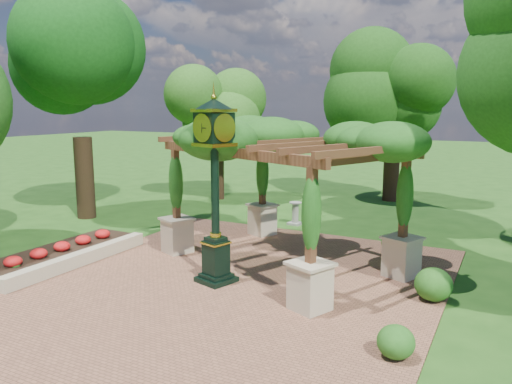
% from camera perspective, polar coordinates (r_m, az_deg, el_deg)
% --- Properties ---
extents(ground, '(120.00, 120.00, 0.00)m').
position_cam_1_polar(ground, '(11.98, -5.67, -12.26)').
color(ground, '#1E4714').
rests_on(ground, ground).
extents(brick_plaza, '(10.00, 12.00, 0.04)m').
position_cam_1_polar(brick_plaza, '(12.77, -3.17, -10.72)').
color(brick_plaza, brown).
rests_on(brick_plaza, ground).
extents(border_wall, '(0.35, 5.00, 0.40)m').
position_cam_1_polar(border_wall, '(15.14, -19.47, -7.25)').
color(border_wall, '#C6B793').
rests_on(border_wall, ground).
extents(flower_bed, '(1.50, 5.00, 0.36)m').
position_cam_1_polar(flower_bed, '(15.79, -21.71, -6.76)').
color(flower_bed, red).
rests_on(flower_bed, ground).
extents(pedestal_clock, '(1.16, 1.16, 4.73)m').
position_cam_1_polar(pedestal_clock, '(12.39, -4.74, 2.06)').
color(pedestal_clock, black).
rests_on(pedestal_clock, brick_plaza).
extents(pergola, '(7.69, 6.37, 4.16)m').
position_cam_1_polar(pergola, '(13.82, 2.95, 5.30)').
color(pergola, beige).
rests_on(pergola, brick_plaza).
extents(sundial, '(0.52, 0.52, 0.88)m').
position_cam_1_polar(sundial, '(19.15, 4.51, -2.61)').
color(sundial, gray).
rests_on(sundial, ground).
extents(shrub_front, '(0.77, 0.77, 0.61)m').
position_cam_1_polar(shrub_front, '(9.61, 15.70, -16.16)').
color(shrub_front, '#225718').
rests_on(shrub_front, brick_plaza).
extents(shrub_mid, '(0.87, 0.87, 0.77)m').
position_cam_1_polar(shrub_mid, '(12.41, 19.62, -9.92)').
color(shrub_mid, '#225518').
rests_on(shrub_mid, brick_plaza).
extents(shrub_back, '(0.90, 0.90, 0.65)m').
position_cam_1_polar(shrub_back, '(15.84, 15.42, -5.67)').
color(shrub_back, '#2B5819').
rests_on(shrub_back, brick_plaza).
extents(tree_west_near, '(4.32, 4.32, 8.44)m').
position_cam_1_polar(tree_west_near, '(21.09, -19.63, 12.75)').
color(tree_west_near, black).
rests_on(tree_west_near, ground).
extents(tree_west_far, '(3.42, 3.42, 6.60)m').
position_cam_1_polar(tree_west_far, '(24.11, -4.50, 9.83)').
color(tree_west_far, black).
rests_on(tree_west_far, ground).
extents(tree_north, '(4.01, 4.01, 7.83)m').
position_cam_1_polar(tree_north, '(24.49, 15.62, 11.47)').
color(tree_north, '#321D14').
rests_on(tree_north, ground).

